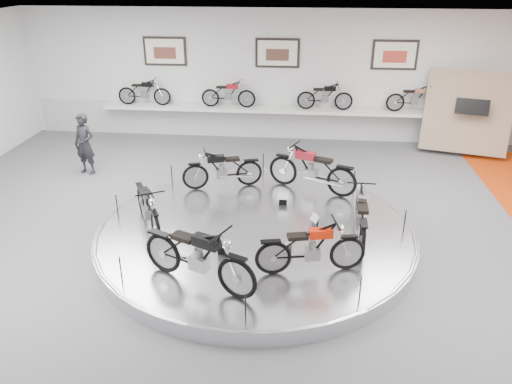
# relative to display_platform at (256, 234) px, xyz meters

# --- Properties ---
(floor) EXTENTS (16.00, 16.00, 0.00)m
(floor) POSITION_rel_display_platform_xyz_m (0.00, -0.30, -0.15)
(floor) COLOR #575759
(floor) RESTS_ON ground
(ceiling) EXTENTS (16.00, 16.00, 0.00)m
(ceiling) POSITION_rel_display_platform_xyz_m (0.00, -0.30, 3.85)
(ceiling) COLOR white
(ceiling) RESTS_ON wall_back
(wall_back) EXTENTS (16.00, 0.00, 16.00)m
(wall_back) POSITION_rel_display_platform_xyz_m (0.00, 6.70, 1.85)
(wall_back) COLOR silver
(wall_back) RESTS_ON floor
(dado_band) EXTENTS (15.68, 0.04, 1.10)m
(dado_band) POSITION_rel_display_platform_xyz_m (0.00, 6.68, 0.40)
(dado_band) COLOR #BCBCBA
(dado_band) RESTS_ON floor
(display_platform) EXTENTS (6.40, 6.40, 0.30)m
(display_platform) POSITION_rel_display_platform_xyz_m (0.00, 0.00, 0.00)
(display_platform) COLOR silver
(display_platform) RESTS_ON floor
(platform_rim) EXTENTS (6.40, 6.40, 0.10)m
(platform_rim) POSITION_rel_display_platform_xyz_m (0.00, 0.00, 0.12)
(platform_rim) COLOR #B2B2BA
(platform_rim) RESTS_ON display_platform
(shelf) EXTENTS (11.00, 0.55, 0.10)m
(shelf) POSITION_rel_display_platform_xyz_m (0.00, 6.40, 0.85)
(shelf) COLOR silver
(shelf) RESTS_ON wall_back
(poster_left) EXTENTS (1.35, 0.06, 0.88)m
(poster_left) POSITION_rel_display_platform_xyz_m (-3.50, 6.66, 2.55)
(poster_left) COLOR white
(poster_left) RESTS_ON wall_back
(poster_center) EXTENTS (1.35, 0.06, 0.88)m
(poster_center) POSITION_rel_display_platform_xyz_m (0.00, 6.66, 2.55)
(poster_center) COLOR white
(poster_center) RESTS_ON wall_back
(poster_right) EXTENTS (1.35, 0.06, 0.88)m
(poster_right) POSITION_rel_display_platform_xyz_m (3.50, 6.66, 2.55)
(poster_right) COLOR white
(poster_right) RESTS_ON wall_back
(display_panel) EXTENTS (2.56, 1.52, 2.30)m
(display_panel) POSITION_rel_display_platform_xyz_m (5.60, 5.80, 1.10)
(display_panel) COLOR #937760
(display_panel) RESTS_ON floor
(shelf_bike_a) EXTENTS (1.22, 0.43, 0.73)m
(shelf_bike_a) POSITION_rel_display_platform_xyz_m (-4.20, 6.40, 1.27)
(shelf_bike_a) COLOR black
(shelf_bike_a) RESTS_ON shelf
(shelf_bike_b) EXTENTS (1.22, 0.43, 0.73)m
(shelf_bike_b) POSITION_rel_display_platform_xyz_m (-1.50, 6.40, 1.27)
(shelf_bike_b) COLOR maroon
(shelf_bike_b) RESTS_ON shelf
(shelf_bike_c) EXTENTS (1.22, 0.43, 0.73)m
(shelf_bike_c) POSITION_rel_display_platform_xyz_m (1.50, 6.40, 1.27)
(shelf_bike_c) COLOR black
(shelf_bike_c) RESTS_ON shelf
(shelf_bike_d) EXTENTS (1.22, 0.43, 0.73)m
(shelf_bike_d) POSITION_rel_display_platform_xyz_m (4.20, 6.40, 1.27)
(shelf_bike_d) COLOR #AAAAAE
(shelf_bike_d) RESTS_ON shelf
(bike_a) EXTENTS (0.63, 1.67, 0.98)m
(bike_a) POSITION_rel_display_platform_xyz_m (2.06, -0.15, 0.64)
(bike_a) COLOR #AAAAAE
(bike_a) RESTS_ON display_platform
(bike_b) EXTENTS (1.96, 1.31, 1.09)m
(bike_b) POSITION_rel_display_platform_xyz_m (1.12, 1.94, 0.69)
(bike_b) COLOR maroon
(bike_b) RESTS_ON display_platform
(bike_c) EXTENTS (1.71, 1.01, 0.95)m
(bike_c) POSITION_rel_display_platform_xyz_m (-0.98, 1.91, 0.63)
(bike_c) COLOR black
(bike_c) RESTS_ON display_platform
(bike_d) EXTENTS (1.31, 1.72, 0.97)m
(bike_d) POSITION_rel_display_platform_xyz_m (-2.12, -0.25, 0.64)
(bike_d) COLOR black
(bike_d) RESTS_ON display_platform
(bike_e) EXTENTS (1.98, 1.38, 1.11)m
(bike_e) POSITION_rel_display_platform_xyz_m (-0.73, -2.05, 0.70)
(bike_e) COLOR black
(bike_e) RESTS_ON display_platform
(bike_f) EXTENTS (1.72, 0.91, 0.96)m
(bike_f) POSITION_rel_display_platform_xyz_m (1.10, -1.49, 0.63)
(bike_f) COLOR #C01B03
(bike_f) RESTS_ON display_platform
(visitor) EXTENTS (0.68, 0.53, 1.64)m
(visitor) POSITION_rel_display_platform_xyz_m (-4.88, 3.17, 0.67)
(visitor) COLOR black
(visitor) RESTS_ON floor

